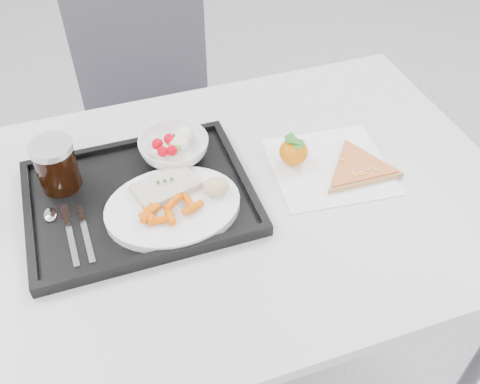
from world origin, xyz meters
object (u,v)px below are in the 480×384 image
at_px(tangerine, 294,152).
at_px(dinner_plate, 173,207).
at_px(tray, 140,198).
at_px(pizza_slice, 359,168).
at_px(chair, 153,105).
at_px(salad_bowl, 174,148).
at_px(table, 225,219).
at_px(cola_glass, 56,164).

bearing_deg(tangerine, dinner_plate, -167.09).
relative_size(tray, pizza_slice, 1.60).
bearing_deg(tray, pizza_slice, -7.98).
bearing_deg(pizza_slice, tray, 172.02).
distance_m(chair, tangerine, 0.69).
bearing_deg(salad_bowl, chair, 85.68).
bearing_deg(table, tray, 164.72).
bearing_deg(chair, cola_glass, -118.02).
xyz_separation_m(table, tray, (-0.17, 0.05, 0.08)).
xyz_separation_m(chair, pizza_slice, (0.33, -0.69, 0.22)).
distance_m(dinner_plate, tangerine, 0.29).
distance_m(chair, salad_bowl, 0.58).
bearing_deg(tray, table, -15.28).
bearing_deg(tray, chair, 77.41).
distance_m(tray, salad_bowl, 0.14).
relative_size(table, chair, 1.29).
relative_size(dinner_plate, cola_glass, 2.50).
distance_m(table, pizza_slice, 0.31).
xyz_separation_m(table, salad_bowl, (-0.07, 0.14, 0.11)).
xyz_separation_m(table, pizza_slice, (0.30, -0.02, 0.08)).
xyz_separation_m(cola_glass, tangerine, (0.49, -0.08, -0.04)).
height_order(chair, dinner_plate, chair).
height_order(chair, cola_glass, chair).
relative_size(tray, cola_glass, 4.17).
xyz_separation_m(chair, tangerine, (0.20, -0.61, 0.25)).
relative_size(chair, dinner_plate, 3.44).
height_order(table, tray, tray).
relative_size(salad_bowl, tangerine, 2.30).
distance_m(salad_bowl, cola_glass, 0.25).
xyz_separation_m(chair, tray, (-0.14, -0.62, 0.22)).
height_order(tray, tangerine, tangerine).
bearing_deg(tray, tangerine, 0.83).
relative_size(dinner_plate, tangerine, 4.07).
bearing_deg(table, dinner_plate, -172.40).
xyz_separation_m(tangerine, pizza_slice, (0.13, -0.07, -0.02)).
relative_size(tray, salad_bowl, 2.96).
bearing_deg(table, salad_bowl, 115.53).
bearing_deg(pizza_slice, salad_bowl, 156.11).
height_order(tray, cola_glass, cola_glass).
bearing_deg(dinner_plate, pizza_slice, -0.70).
bearing_deg(tangerine, pizza_slice, -29.32).
distance_m(tangerine, pizza_slice, 0.15).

